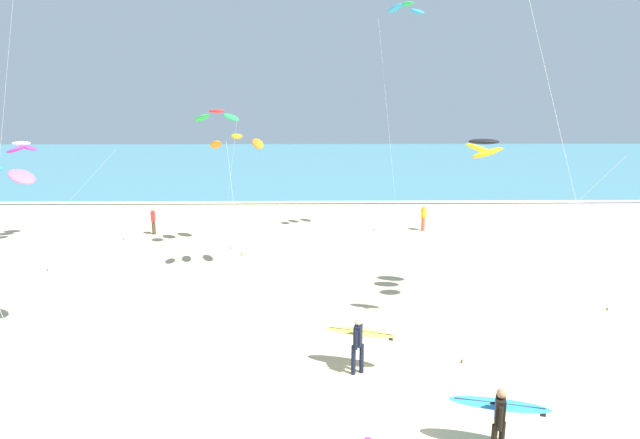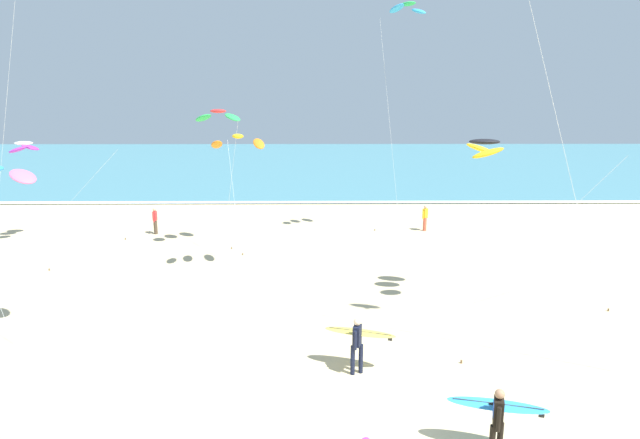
{
  "view_description": "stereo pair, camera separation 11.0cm",
  "coord_description": "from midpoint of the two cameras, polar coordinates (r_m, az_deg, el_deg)",
  "views": [
    {
      "loc": [
        -0.68,
        -11.06,
        7.63
      ],
      "look_at": [
        -0.41,
        6.1,
        3.8
      ],
      "focal_mm": 29.3,
      "sensor_mm": 36.0,
      "label": 1
    },
    {
      "loc": [
        -0.57,
        -11.07,
        7.63
      ],
      "look_at": [
        -0.41,
        6.1,
        3.8
      ],
      "focal_mm": 29.3,
      "sensor_mm": 36.0,
      "label": 2
    }
  ],
  "objects": [
    {
      "name": "kite_arc_golden_high",
      "position": [
        23.29,
        -9.19,
        8.38
      ],
      "size": [
        2.53,
        4.91,
        6.34
      ],
      "color": "orange",
      "rests_on": "ground"
    },
    {
      "name": "kite_arc_ivory_near",
      "position": [
        32.65,
        -29.88,
        6.89
      ],
      "size": [
        5.49,
        2.29,
        5.63
      ],
      "color": "purple",
      "rests_on": "ground"
    },
    {
      "name": "ocean_water",
      "position": [
        70.21,
        -0.37,
        6.37
      ],
      "size": [
        160.0,
        60.0,
        0.08
      ],
      "primitive_type": "cube",
      "color": "teal",
      "rests_on": "ground"
    },
    {
      "name": "shoreline_foam",
      "position": [
        40.8,
        0.01,
        1.91
      ],
      "size": [
        160.0,
        0.92,
        0.01
      ],
      "primitive_type": "cube",
      "color": "white",
      "rests_on": "ocean_water"
    },
    {
      "name": "ground_plane",
      "position": [
        13.46,
        2.08,
        -21.99
      ],
      "size": [
        160.0,
        160.0,
        0.0
      ],
      "primitive_type": "plane",
      "color": "#CCB789"
    },
    {
      "name": "kite_arc_charcoal_far",
      "position": [
        20.11,
        17.29,
        7.48
      ],
      "size": [
        5.62,
        2.54,
        6.37
      ],
      "color": "yellow",
      "rests_on": "ground"
    },
    {
      "name": "kite_arc_emerald_close",
      "position": [
        29.94,
        9.31,
        21.77
      ],
      "size": [
        2.44,
        2.94,
        12.83
      ],
      "color": "#2D99DB",
      "rests_on": "ground"
    },
    {
      "name": "bystander_yellow_top",
      "position": [
        32.47,
        11.13,
        0.21
      ],
      "size": [
        0.39,
        0.37,
        1.59
      ],
      "color": "#D8593F",
      "rests_on": "ground"
    },
    {
      "name": "surfer_trailing",
      "position": [
        15.44,
        4.08,
        -12.75
      ],
      "size": [
        2.16,
        1.15,
        1.71
      ],
      "color": "black",
      "rests_on": "ground"
    },
    {
      "name": "surfer_lead",
      "position": [
        12.73,
        18.74,
        -19.33
      ],
      "size": [
        2.23,
        1.16,
        1.71
      ],
      "color": "black",
      "rests_on": "ground"
    },
    {
      "name": "kite_arc_scarlet_distant",
      "position": [
        27.55,
        -11.31,
        11.06
      ],
      "size": [
        2.5,
        2.52,
        7.35
      ],
      "color": "green",
      "rests_on": "ground"
    },
    {
      "name": "bystander_red_top",
      "position": [
        32.51,
        -17.83,
        -0.15
      ],
      "size": [
        0.22,
        0.5,
        1.59
      ],
      "color": "#4C3D2D",
      "rests_on": "ground"
    }
  ]
}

